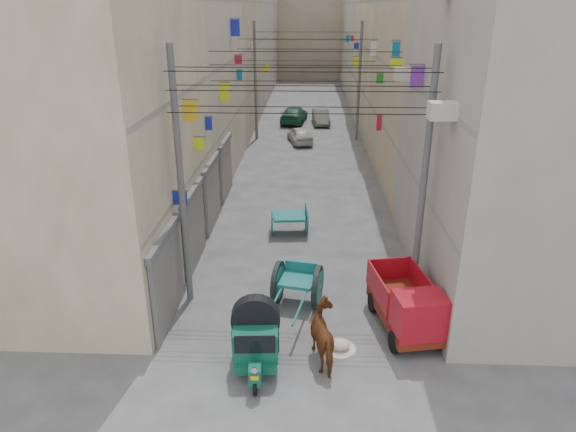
# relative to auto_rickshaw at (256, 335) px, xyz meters

# --- Properties ---
(building_row_left) EXTENTS (8.00, 62.00, 14.00)m
(building_row_left) POSITION_rel_auto_rickshaw_xyz_m (-6.91, 31.37, 5.53)
(building_row_left) COLOR #C5B595
(building_row_left) RESTS_ON ground
(building_row_right) EXTENTS (8.00, 62.00, 14.00)m
(building_row_right) POSITION_rel_auto_rickshaw_xyz_m (9.08, 31.37, 5.53)
(building_row_right) COLOR gray
(building_row_right) RESTS_ON ground
(end_cap_building) EXTENTS (22.00, 10.00, 13.00)m
(end_cap_building) POSITION_rel_auto_rickshaw_xyz_m (1.09, 63.24, 5.57)
(end_cap_building) COLOR #AFA28A
(end_cap_building) RESTS_ON ground
(shutters_left) EXTENTS (0.18, 14.40, 2.88)m
(shutters_left) POSITION_rel_auto_rickshaw_xyz_m (-2.83, 7.62, 0.56)
(shutters_left) COLOR #525157
(shutters_left) RESTS_ON ground
(signboards) EXTENTS (8.22, 40.52, 5.67)m
(signboards) POSITION_rel_auto_rickshaw_xyz_m (1.08, 18.90, 2.50)
(signboards) COLOR #16219F
(signboards) RESTS_ON ground
(ac_units) EXTENTS (0.70, 6.55, 3.35)m
(ac_units) POSITION_rel_auto_rickshaw_xyz_m (4.74, 4.91, 6.50)
(ac_units) COLOR #B6B1A3
(ac_units) RESTS_ON ground
(utility_poles) EXTENTS (7.40, 22.20, 8.00)m
(utility_poles) POSITION_rel_auto_rickshaw_xyz_m (1.09, 14.24, 3.07)
(utility_poles) COLOR #4F4F52
(utility_poles) RESTS_ON ground
(overhead_cables) EXTENTS (7.40, 22.52, 1.12)m
(overhead_cables) POSITION_rel_auto_rickshaw_xyz_m (1.09, 11.64, 5.84)
(overhead_cables) COLOR black
(overhead_cables) RESTS_ON ground
(auto_rickshaw) EXTENTS (1.38, 2.28, 1.58)m
(auto_rickshaw) POSITION_rel_auto_rickshaw_xyz_m (0.00, 0.00, 0.00)
(auto_rickshaw) COLOR black
(auto_rickshaw) RESTS_ON ground
(tonga_cart) EXTENTS (1.74, 3.25, 1.39)m
(tonga_cart) POSITION_rel_auto_rickshaw_xyz_m (1.01, 3.06, -0.20)
(tonga_cart) COLOR black
(tonga_cart) RESTS_ON ground
(mini_truck) EXTENTS (1.93, 3.33, 1.76)m
(mini_truck) POSITION_rel_auto_rickshaw_xyz_m (4.23, 1.46, -0.09)
(mini_truck) COLOR black
(mini_truck) RESTS_ON ground
(second_cart) EXTENTS (1.62, 1.46, 1.35)m
(second_cart) POSITION_rel_auto_rickshaw_xyz_m (0.53, 8.55, -0.21)
(second_cart) COLOR #166360
(second_cart) RESTS_ON ground
(feed_sack) EXTENTS (0.58, 0.47, 0.29)m
(feed_sack) POSITION_rel_auto_rickshaw_xyz_m (2.25, 0.76, -0.78)
(feed_sack) COLOR beige
(feed_sack) RESTS_ON ground
(horse) EXTENTS (1.29, 1.98, 1.54)m
(horse) POSITION_rel_auto_rickshaw_xyz_m (1.88, 0.24, -0.16)
(horse) COLOR brown
(horse) RESTS_ON ground
(distant_car_white) EXTENTS (2.10, 3.59, 1.15)m
(distant_car_white) POSITION_rel_auto_rickshaw_xyz_m (0.65, 24.07, -0.35)
(distant_car_white) COLOR #B6B6B6
(distant_car_white) RESTS_ON ground
(distant_car_grey) EXTENTS (1.49, 3.62, 1.16)m
(distant_car_grey) POSITION_rel_auto_rickshaw_xyz_m (2.21, 30.33, -0.35)
(distant_car_grey) COLOR #545955
(distant_car_grey) RESTS_ON ground
(distant_car_green) EXTENTS (2.35, 4.67, 1.30)m
(distant_car_green) POSITION_rel_auto_rickshaw_xyz_m (0.01, 30.83, -0.28)
(distant_car_green) COLOR #1B4F39
(distant_car_green) RESTS_ON ground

